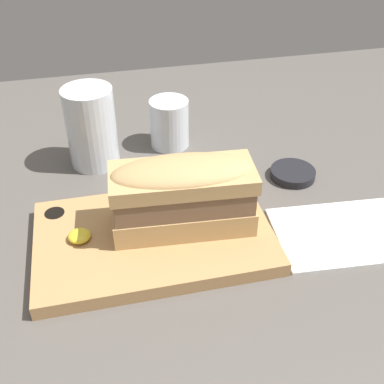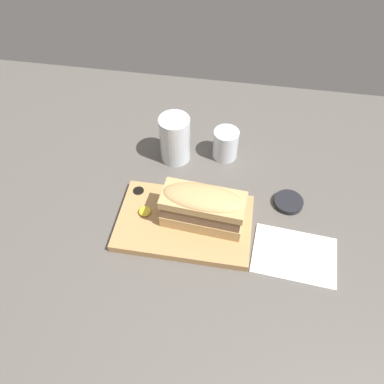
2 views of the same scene
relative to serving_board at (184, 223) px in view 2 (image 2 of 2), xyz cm
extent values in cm
cube|color=#56514C|center=(0.76, 0.12, -1.98)|extent=(175.27, 114.27, 2.00)
cube|color=tan|center=(0.08, -0.04, 0.00)|extent=(30.10, 18.96, 1.95)
cylinder|color=black|center=(-12.32, 6.78, 0.53)|extent=(2.65, 2.65, 0.97)
cube|color=tan|center=(4.10, 0.68, 2.62)|extent=(18.33, 8.81, 3.30)
cube|color=brown|center=(4.10, 0.68, 5.86)|extent=(17.60, 8.45, 3.18)
cube|color=tan|center=(4.10, 0.68, 8.43)|extent=(18.33, 8.81, 1.98)
ellipsoid|color=tan|center=(4.10, 0.68, 9.26)|extent=(17.97, 8.63, 2.97)
ellipsoid|color=yellow|center=(-9.19, 0.76, 1.54)|extent=(2.84, 2.84, 1.13)
cylinder|color=silver|center=(-6.04, 21.25, 5.39)|extent=(7.73, 7.73, 12.74)
cylinder|color=silver|center=(-6.04, 21.25, 2.09)|extent=(6.80, 6.80, 5.73)
cylinder|color=silver|center=(6.70, 23.94, 3.10)|extent=(6.48, 6.48, 8.16)
cylinder|color=#33050F|center=(6.70, 23.94, 2.11)|extent=(5.83, 5.83, 5.77)
cube|color=white|center=(24.81, -3.82, -0.78)|extent=(18.60, 13.73, 0.40)
cylinder|color=black|center=(23.44, 10.17, -0.33)|extent=(6.91, 6.91, 1.29)
camera|label=1|loc=(-5.36, -46.01, 42.10)|focal=45.00mm
camera|label=2|loc=(9.51, -46.91, 70.43)|focal=35.00mm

